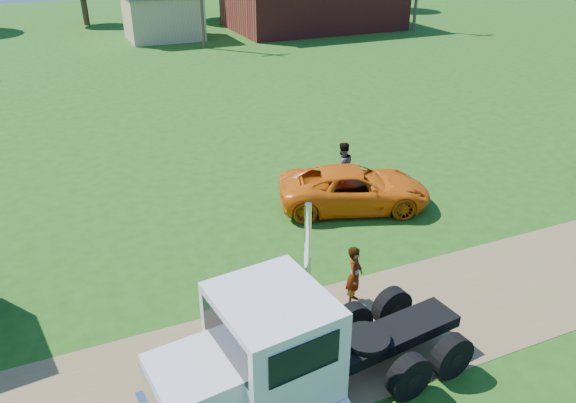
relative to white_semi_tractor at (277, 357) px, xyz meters
name	(u,v)px	position (x,y,z in m)	size (l,w,h in m)	color
ground	(360,332)	(2.88, 1.53, -1.50)	(140.00, 140.00, 0.00)	#204B10
dirt_track	(360,332)	(2.88, 1.53, -1.50)	(120.00, 4.20, 0.01)	brown
white_semi_tractor	(277,357)	(0.00, 0.00, 0.00)	(7.42, 3.21, 4.40)	black
orange_pickup	(354,188)	(6.09, 7.56, -0.77)	(2.44, 5.30, 1.47)	orange
spectator_a	(354,275)	(3.32, 2.70, -0.65)	(0.62, 0.41, 1.70)	#999999
spectator_b	(342,167)	(6.32, 8.91, -0.53)	(0.95, 0.74, 1.95)	#999999
tan_shed	(162,9)	(6.88, 41.53, 0.92)	(6.20, 5.40, 4.70)	tan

